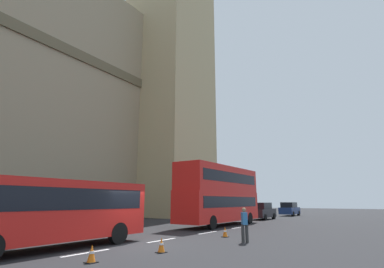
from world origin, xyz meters
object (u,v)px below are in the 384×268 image
(traffic_cone_east, at_px, (225,232))
(pedestrian_by_kerb, at_px, (244,224))
(sedan_trailing, at_px, (290,209))
(traffic_cone_middle, at_px, (161,245))
(traffic_cone_west, at_px, (92,254))
(sedan_lead, at_px, (262,211))
(double_decker_bus, at_px, (220,193))

(traffic_cone_east, xyz_separation_m, pedestrian_by_kerb, (-1.49, -1.92, 0.63))
(sedan_trailing, relative_size, traffic_cone_middle, 7.59)
(traffic_cone_middle, bearing_deg, traffic_cone_west, 166.76)
(sedan_lead, xyz_separation_m, traffic_cone_west, (-25.67, -3.92, -0.63))
(traffic_cone_east, height_order, pedestrian_by_kerb, pedestrian_by_kerb)
(traffic_cone_middle, height_order, traffic_cone_east, same)
(sedan_lead, height_order, sedan_trailing, same)
(double_decker_bus, xyz_separation_m, traffic_cone_east, (-6.82, -4.06, -2.43))
(traffic_cone_middle, bearing_deg, double_decker_bus, 18.85)
(sedan_lead, distance_m, traffic_cone_west, 25.98)
(double_decker_bus, distance_m, traffic_cone_west, 16.26)
(traffic_cone_west, bearing_deg, pedestrian_by_kerb, -17.13)
(traffic_cone_east, bearing_deg, double_decker_bus, 30.73)
(sedan_trailing, relative_size, pedestrian_by_kerb, 2.60)
(sedan_trailing, xyz_separation_m, traffic_cone_east, (-27.05, -4.14, -0.63))
(traffic_cone_east, bearing_deg, traffic_cone_west, 177.78)
(pedestrian_by_kerb, bearing_deg, sedan_trailing, 11.97)
(sedan_lead, bearing_deg, traffic_cone_east, -165.80)
(pedestrian_by_kerb, bearing_deg, traffic_cone_middle, 160.52)
(double_decker_bus, distance_m, pedestrian_by_kerb, 10.40)
(double_decker_bus, height_order, pedestrian_by_kerb, double_decker_bus)
(traffic_cone_west, xyz_separation_m, traffic_cone_middle, (2.82, -0.66, 0.00))
(sedan_trailing, bearing_deg, traffic_cone_west, -173.96)
(double_decker_bus, height_order, sedan_trailing, double_decker_bus)
(traffic_cone_east, bearing_deg, traffic_cone_middle, -176.93)
(double_decker_bus, bearing_deg, traffic_cone_west, -166.64)
(pedestrian_by_kerb, bearing_deg, double_decker_bus, 35.68)
(double_decker_bus, distance_m, sedan_trailing, 20.30)
(sedan_lead, bearing_deg, double_decker_bus, -178.81)
(traffic_cone_middle, xyz_separation_m, traffic_cone_east, (6.00, 0.32, 0.00))
(sedan_lead, relative_size, traffic_cone_east, 7.59)
(traffic_cone_west, height_order, traffic_cone_east, same)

